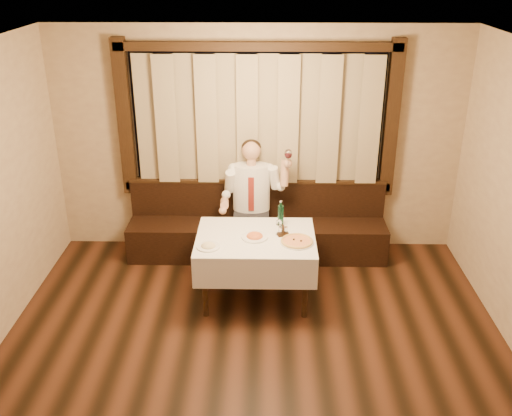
{
  "coord_description": "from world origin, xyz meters",
  "views": [
    {
      "loc": [
        0.11,
        -3.72,
        3.53
      ],
      "look_at": [
        0.0,
        1.9,
        1.0
      ],
      "focal_mm": 40.0,
      "sensor_mm": 36.0,
      "label": 1
    }
  ],
  "objects_px": {
    "seated_man": "(252,194)",
    "pasta_cream": "(208,244)",
    "pasta_red": "(255,234)",
    "cruet_caddy": "(283,232)",
    "green_bottle": "(281,215)",
    "pizza": "(297,241)",
    "dining_table": "(256,245)",
    "banquette": "(257,231)"
  },
  "relations": [
    {
      "from": "pasta_red",
      "to": "cruet_caddy",
      "type": "height_order",
      "value": "cruet_caddy"
    },
    {
      "from": "green_bottle",
      "to": "seated_man",
      "type": "relative_size",
      "value": 0.2
    },
    {
      "from": "pasta_cream",
      "to": "cruet_caddy",
      "type": "distance_m",
      "value": 0.82
    },
    {
      "from": "green_bottle",
      "to": "pizza",
      "type": "bearing_deg",
      "value": -68.35
    },
    {
      "from": "pizza",
      "to": "cruet_caddy",
      "type": "relative_size",
      "value": 2.86
    },
    {
      "from": "green_bottle",
      "to": "cruet_caddy",
      "type": "height_order",
      "value": "green_bottle"
    },
    {
      "from": "banquette",
      "to": "seated_man",
      "type": "xyz_separation_m",
      "value": [
        -0.06,
        -0.09,
        0.55
      ]
    },
    {
      "from": "dining_table",
      "to": "pasta_cream",
      "type": "xyz_separation_m",
      "value": [
        -0.48,
        -0.25,
        0.14
      ]
    },
    {
      "from": "seated_man",
      "to": "dining_table",
      "type": "bearing_deg",
      "value": -86.08
    },
    {
      "from": "seated_man",
      "to": "pizza",
      "type": "bearing_deg",
      "value": -64.96
    },
    {
      "from": "green_bottle",
      "to": "seated_man",
      "type": "height_order",
      "value": "seated_man"
    },
    {
      "from": "seated_man",
      "to": "pasta_cream",
      "type": "bearing_deg",
      "value": -109.44
    },
    {
      "from": "pasta_red",
      "to": "green_bottle",
      "type": "distance_m",
      "value": 0.42
    },
    {
      "from": "banquette",
      "to": "pasta_red",
      "type": "bearing_deg",
      "value": -90.53
    },
    {
      "from": "banquette",
      "to": "seated_man",
      "type": "relative_size",
      "value": 2.13
    },
    {
      "from": "pasta_red",
      "to": "pasta_cream",
      "type": "height_order",
      "value": "pasta_red"
    },
    {
      "from": "pasta_red",
      "to": "cruet_caddy",
      "type": "distance_m",
      "value": 0.31
    },
    {
      "from": "pizza",
      "to": "green_bottle",
      "type": "distance_m",
      "value": 0.45
    },
    {
      "from": "pasta_cream",
      "to": "cruet_caddy",
      "type": "height_order",
      "value": "cruet_caddy"
    },
    {
      "from": "pasta_cream",
      "to": "green_bottle",
      "type": "bearing_deg",
      "value": 35.1
    },
    {
      "from": "dining_table",
      "to": "green_bottle",
      "type": "relative_size",
      "value": 4.29
    },
    {
      "from": "banquette",
      "to": "pasta_red",
      "type": "xyz_separation_m",
      "value": [
        -0.01,
        -1.05,
        0.48
      ]
    },
    {
      "from": "green_bottle",
      "to": "cruet_caddy",
      "type": "xyz_separation_m",
      "value": [
        0.02,
        -0.25,
        -0.08
      ]
    },
    {
      "from": "dining_table",
      "to": "pasta_red",
      "type": "distance_m",
      "value": 0.15
    },
    {
      "from": "banquette",
      "to": "seated_man",
      "type": "bearing_deg",
      "value": -124.96
    },
    {
      "from": "pizza",
      "to": "pasta_cream",
      "type": "relative_size",
      "value": 1.46
    },
    {
      "from": "dining_table",
      "to": "pizza",
      "type": "height_order",
      "value": "pizza"
    },
    {
      "from": "dining_table",
      "to": "seated_man",
      "type": "xyz_separation_m",
      "value": [
        -0.06,
        0.93,
        0.21
      ]
    },
    {
      "from": "banquette",
      "to": "pasta_cream",
      "type": "relative_size",
      "value": 13.2
    },
    {
      "from": "green_bottle",
      "to": "seated_man",
      "type": "xyz_separation_m",
      "value": [
        -0.33,
        0.66,
        -0.02
      ]
    },
    {
      "from": "pasta_red",
      "to": "pizza",
      "type": "bearing_deg",
      "value": -13.06
    },
    {
      "from": "green_bottle",
      "to": "dining_table",
      "type": "bearing_deg",
      "value": -134.4
    },
    {
      "from": "dining_table",
      "to": "green_bottle",
      "type": "xyz_separation_m",
      "value": [
        0.27,
        0.28,
        0.23
      ]
    },
    {
      "from": "dining_table",
      "to": "cruet_caddy",
      "type": "relative_size",
      "value": 10.25
    },
    {
      "from": "pasta_cream",
      "to": "seated_man",
      "type": "xyz_separation_m",
      "value": [
        0.42,
        1.18,
        0.07
      ]
    },
    {
      "from": "cruet_caddy",
      "to": "dining_table",
      "type": "bearing_deg",
      "value": 170.92
    },
    {
      "from": "dining_table",
      "to": "pasta_cream",
      "type": "distance_m",
      "value": 0.56
    },
    {
      "from": "pasta_red",
      "to": "pasta_cream",
      "type": "distance_m",
      "value": 0.52
    },
    {
      "from": "pasta_cream",
      "to": "seated_man",
      "type": "height_order",
      "value": "seated_man"
    },
    {
      "from": "pasta_red",
      "to": "dining_table",
      "type": "bearing_deg",
      "value": 72.06
    },
    {
      "from": "dining_table",
      "to": "banquette",
      "type": "bearing_deg",
      "value": 90.0
    },
    {
      "from": "pasta_cream",
      "to": "cruet_caddy",
      "type": "xyz_separation_m",
      "value": [
        0.77,
        0.28,
        0.01
      ]
    }
  ]
}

